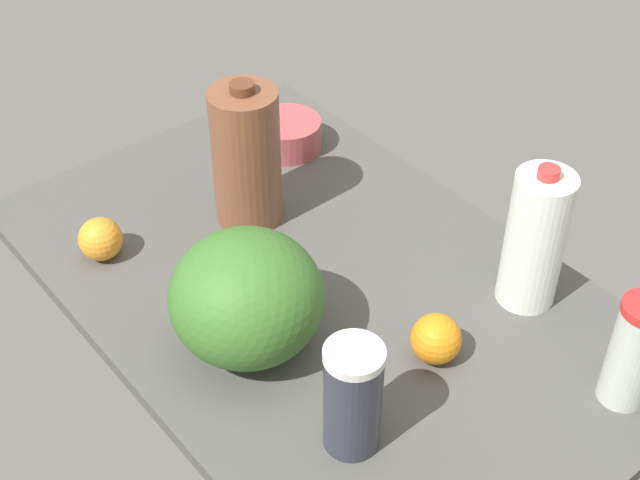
% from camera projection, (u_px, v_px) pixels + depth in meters
% --- Properties ---
extents(countertop, '(1.20, 0.76, 0.03)m').
position_uv_depth(countertop, '(320.00, 289.00, 1.60)').
color(countertop, '#4C4C48').
rests_on(countertop, ground).
extents(chocolate_milk_jug, '(0.13, 0.13, 0.29)m').
position_uv_depth(chocolate_milk_jug, '(246.00, 157.00, 1.65)').
color(chocolate_milk_jug, brown).
rests_on(chocolate_milk_jug, countertop).
extents(watermelon, '(0.25, 0.25, 0.21)m').
position_uv_depth(watermelon, '(246.00, 297.00, 1.40)').
color(watermelon, '#386C29').
rests_on(watermelon, countertop).
extents(shaker_bottle, '(0.09, 0.09, 0.19)m').
position_uv_depth(shaker_bottle, '(353.00, 398.00, 1.26)').
color(shaker_bottle, '#30323E').
rests_on(shaker_bottle, countertop).
extents(milk_jug, '(0.10, 0.10, 0.27)m').
position_uv_depth(milk_jug, '(535.00, 239.00, 1.48)').
color(milk_jug, white).
rests_on(milk_jug, countertop).
extents(mixing_bowl, '(0.15, 0.15, 0.07)m').
position_uv_depth(mixing_bowl, '(287.00, 134.00, 1.90)').
color(mixing_bowl, '#AC4B4A').
rests_on(mixing_bowl, countertop).
extents(tumbler_cup, '(0.08, 0.08, 0.20)m').
position_uv_depth(tumbler_cup, '(634.00, 352.00, 1.33)').
color(tumbler_cup, silver).
rests_on(tumbler_cup, countertop).
extents(orange_loose, '(0.08, 0.08, 0.08)m').
position_uv_depth(orange_loose, '(100.00, 239.00, 1.62)').
color(orange_loose, orange).
rests_on(orange_loose, countertop).
extents(orange_beside_bowl, '(0.08, 0.08, 0.08)m').
position_uv_depth(orange_beside_bowl, '(436.00, 339.00, 1.42)').
color(orange_beside_bowl, orange).
rests_on(orange_beside_bowl, countertop).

